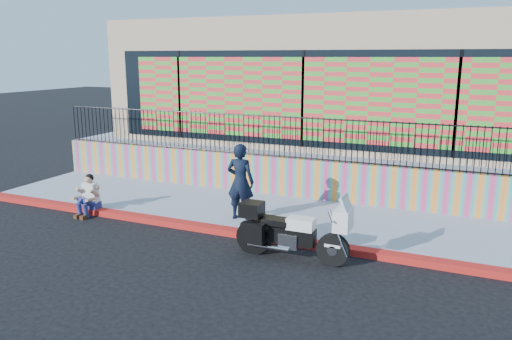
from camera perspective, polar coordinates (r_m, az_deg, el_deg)
The scene contains 10 objects.
ground at distance 11.61m, azimuth -1.42°, elevation -7.66°, with size 90.00×90.00×0.00m, color black.
red_curb at distance 11.58m, azimuth -1.42°, elevation -7.31°, with size 16.00×0.30×0.15m, color red.
sidewalk at distance 13.02m, azimuth 1.66°, elevation -5.01°, with size 16.00×3.00×0.15m, color #8B92A7.
mural_wall at distance 14.29m, azimuth 4.08°, elevation -0.81°, with size 16.00×0.20×1.10m, color #D73876.
metal_fence at distance 14.06m, azimuth 4.15°, elevation 3.75°, with size 15.80×0.04×1.20m, color black, non-canonical shape.
elevated_platform at distance 19.09m, azimuth 9.23°, elevation 2.29°, with size 16.00×10.00×1.25m, color #8B92A7.
storefront_building at distance 18.58m, azimuth 9.35°, elevation 10.16°, with size 14.00×8.06×4.00m.
police_motorcycle at distance 10.24m, azimuth 3.94°, elevation -6.85°, with size 2.37×0.78×1.48m.
police_officer at distance 12.11m, azimuth -1.79°, elevation -1.36°, with size 0.69×0.45×1.89m, color black.
seated_man at distance 13.71m, azimuth -18.73°, elevation -3.15°, with size 0.54×0.71×1.06m.
Camera 1 is at (4.61, -9.85, 4.06)m, focal length 35.00 mm.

